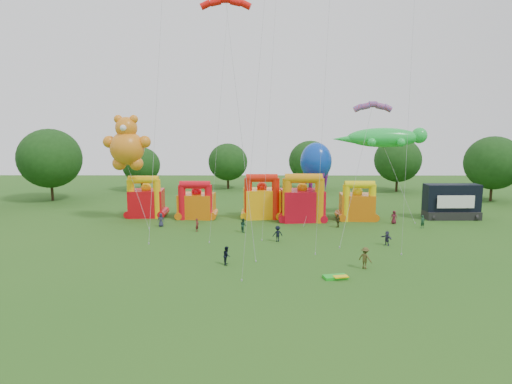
{
  "coord_description": "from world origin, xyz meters",
  "views": [
    {
      "loc": [
        -2.03,
        -33.1,
        13.01
      ],
      "look_at": [
        -2.36,
        18.0,
        5.22
      ],
      "focal_mm": 32.0,
      "sensor_mm": 36.0,
      "label": 1
    }
  ],
  "objects_px": {
    "teddy_bear_kite": "(133,171)",
    "spectator_0": "(161,220)",
    "bouncy_castle_0": "(146,201)",
    "gecko_kite": "(393,165)",
    "stage_trailer": "(452,202)",
    "spectator_4": "(338,221)",
    "octopus_kite": "(314,180)",
    "bouncy_castle_2": "(262,201)"
  },
  "relations": [
    {
      "from": "stage_trailer",
      "to": "spectator_4",
      "type": "relative_size",
      "value": 4.29
    },
    {
      "from": "bouncy_castle_2",
      "to": "teddy_bear_kite",
      "type": "bearing_deg",
      "value": -168.2
    },
    {
      "from": "bouncy_castle_2",
      "to": "octopus_kite",
      "type": "relative_size",
      "value": 0.6
    },
    {
      "from": "stage_trailer",
      "to": "gecko_kite",
      "type": "height_order",
      "value": "gecko_kite"
    },
    {
      "from": "bouncy_castle_0",
      "to": "spectator_4",
      "type": "relative_size",
      "value": 3.45
    },
    {
      "from": "bouncy_castle_0",
      "to": "stage_trailer",
      "type": "height_order",
      "value": "bouncy_castle_0"
    },
    {
      "from": "bouncy_castle_2",
      "to": "spectator_4",
      "type": "relative_size",
      "value": 3.65
    },
    {
      "from": "teddy_bear_kite",
      "to": "octopus_kite",
      "type": "xyz_separation_m",
      "value": [
        23.77,
        3.86,
        -1.59
      ]
    },
    {
      "from": "bouncy_castle_0",
      "to": "octopus_kite",
      "type": "height_order",
      "value": "octopus_kite"
    },
    {
      "from": "bouncy_castle_2",
      "to": "spectator_4",
      "type": "distance_m",
      "value": 11.26
    },
    {
      "from": "stage_trailer",
      "to": "teddy_bear_kite",
      "type": "xyz_separation_m",
      "value": [
        -42.57,
        -3.15,
        4.51
      ]
    },
    {
      "from": "teddy_bear_kite",
      "to": "spectator_4",
      "type": "distance_m",
      "value": 26.96
    },
    {
      "from": "teddy_bear_kite",
      "to": "spectator_0",
      "type": "distance_m",
      "value": 7.37
    },
    {
      "from": "bouncy_castle_0",
      "to": "spectator_0",
      "type": "xyz_separation_m",
      "value": [
        3.34,
        -6.23,
        -1.39
      ]
    },
    {
      "from": "bouncy_castle_2",
      "to": "bouncy_castle_0",
      "type": "bearing_deg",
      "value": 177.33
    },
    {
      "from": "gecko_kite",
      "to": "spectator_4",
      "type": "bearing_deg",
      "value": -147.12
    },
    {
      "from": "teddy_bear_kite",
      "to": "spectator_0",
      "type": "xyz_separation_m",
      "value": [
        3.87,
        -2.0,
        -5.95
      ]
    },
    {
      "from": "teddy_bear_kite",
      "to": "gecko_kite",
      "type": "bearing_deg",
      "value": 4.82
    },
    {
      "from": "spectator_0",
      "to": "spectator_4",
      "type": "xyz_separation_m",
      "value": [
        22.32,
        -0.31,
        -0.0
      ]
    },
    {
      "from": "teddy_bear_kite",
      "to": "gecko_kite",
      "type": "height_order",
      "value": "teddy_bear_kite"
    },
    {
      "from": "gecko_kite",
      "to": "bouncy_castle_0",
      "type": "bearing_deg",
      "value": 177.71
    },
    {
      "from": "spectator_0",
      "to": "octopus_kite",
      "type": "bearing_deg",
      "value": 13.05
    },
    {
      "from": "stage_trailer",
      "to": "teddy_bear_kite",
      "type": "distance_m",
      "value": 42.93
    },
    {
      "from": "bouncy_castle_2",
      "to": "stage_trailer",
      "type": "height_order",
      "value": "bouncy_castle_2"
    },
    {
      "from": "bouncy_castle_2",
      "to": "spectator_4",
      "type": "height_order",
      "value": "bouncy_castle_2"
    },
    {
      "from": "bouncy_castle_0",
      "to": "gecko_kite",
      "type": "xyz_separation_m",
      "value": [
        33.71,
        -1.35,
        5.12
      ]
    },
    {
      "from": "stage_trailer",
      "to": "octopus_kite",
      "type": "bearing_deg",
      "value": 177.85
    },
    {
      "from": "bouncy_castle_0",
      "to": "bouncy_castle_2",
      "type": "relative_size",
      "value": 0.94
    },
    {
      "from": "octopus_kite",
      "to": "bouncy_castle_2",
      "type": "bearing_deg",
      "value": -176.97
    },
    {
      "from": "bouncy_castle_0",
      "to": "teddy_bear_kite",
      "type": "xyz_separation_m",
      "value": [
        -0.53,
        -4.23,
        4.56
      ]
    },
    {
      "from": "gecko_kite",
      "to": "spectator_4",
      "type": "xyz_separation_m",
      "value": [
        -8.04,
        -5.2,
        -6.52
      ]
    },
    {
      "from": "stage_trailer",
      "to": "gecko_kite",
      "type": "xyz_separation_m",
      "value": [
        -8.34,
        -0.27,
        5.07
      ]
    },
    {
      "from": "spectator_0",
      "to": "stage_trailer",
      "type": "bearing_deg",
      "value": 4.23
    },
    {
      "from": "bouncy_castle_0",
      "to": "spectator_0",
      "type": "distance_m",
      "value": 7.21
    },
    {
      "from": "gecko_kite",
      "to": "octopus_kite",
      "type": "bearing_deg",
      "value": 174.7
    },
    {
      "from": "bouncy_castle_2",
      "to": "gecko_kite",
      "type": "xyz_separation_m",
      "value": [
        17.57,
        -0.59,
        5.0
      ]
    },
    {
      "from": "teddy_bear_kite",
      "to": "gecko_kite",
      "type": "xyz_separation_m",
      "value": [
        34.24,
        2.89,
        0.57
      ]
    },
    {
      "from": "teddy_bear_kite",
      "to": "bouncy_castle_2",
      "type": "bearing_deg",
      "value": 11.8
    },
    {
      "from": "spectator_0",
      "to": "gecko_kite",
      "type": "bearing_deg",
      "value": 5.79
    },
    {
      "from": "teddy_bear_kite",
      "to": "spectator_0",
      "type": "relative_size",
      "value": 8.25
    },
    {
      "from": "bouncy_castle_2",
      "to": "gecko_kite",
      "type": "height_order",
      "value": "gecko_kite"
    },
    {
      "from": "stage_trailer",
      "to": "spectator_4",
      "type": "xyz_separation_m",
      "value": [
        -16.38,
        -5.46,
        -1.44
      ]
    }
  ]
}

